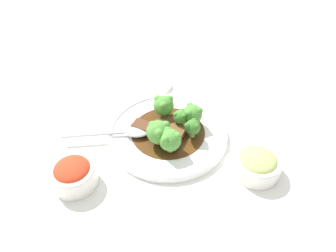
% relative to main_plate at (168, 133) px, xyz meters
% --- Properties ---
extents(ground_plane, '(4.00, 4.00, 0.00)m').
position_rel_main_plate_xyz_m(ground_plane, '(0.00, 0.00, -0.01)').
color(ground_plane, white).
extents(main_plate, '(0.29, 0.29, 0.02)m').
position_rel_main_plate_xyz_m(main_plate, '(0.00, 0.00, 0.00)').
color(main_plate, white).
rests_on(main_plate, ground_plane).
extents(beef_strip_0, '(0.07, 0.04, 0.02)m').
position_rel_main_plate_xyz_m(beef_strip_0, '(0.04, 0.02, 0.02)').
color(beef_strip_0, '#56331E').
rests_on(beef_strip_0, main_plate).
extents(beef_strip_1, '(0.07, 0.07, 0.01)m').
position_rel_main_plate_xyz_m(beef_strip_1, '(0.01, -0.01, 0.02)').
color(beef_strip_1, '#56331E').
rests_on(beef_strip_1, main_plate).
extents(beef_strip_2, '(0.05, 0.08, 0.01)m').
position_rel_main_plate_xyz_m(beef_strip_2, '(-0.03, 0.02, 0.02)').
color(beef_strip_2, brown).
rests_on(beef_strip_2, main_plate).
extents(broccoli_floret_0, '(0.05, 0.05, 0.06)m').
position_rel_main_plate_xyz_m(broccoli_floret_0, '(-0.00, 0.04, 0.04)').
color(broccoli_floret_0, '#7FA84C').
rests_on(broccoli_floret_0, main_plate).
extents(broccoli_floret_1, '(0.04, 0.04, 0.05)m').
position_rel_main_plate_xyz_m(broccoli_floret_1, '(-0.06, -0.01, 0.04)').
color(broccoli_floret_1, '#8EB756').
rests_on(broccoli_floret_1, main_plate).
extents(broccoli_floret_2, '(0.05, 0.05, 0.05)m').
position_rel_main_plate_xyz_m(broccoli_floret_2, '(-0.04, -0.05, 0.04)').
color(broccoli_floret_2, '#7FA84C').
rests_on(broccoli_floret_2, main_plate).
extents(broccoli_floret_3, '(0.05, 0.05, 0.06)m').
position_rel_main_plate_xyz_m(broccoli_floret_3, '(0.04, -0.04, 0.04)').
color(broccoli_floret_3, '#8EB756').
rests_on(broccoli_floret_3, main_plate).
extents(broccoli_floret_4, '(0.03, 0.03, 0.05)m').
position_rel_main_plate_xyz_m(broccoli_floret_4, '(-0.02, -0.03, 0.04)').
color(broccoli_floret_4, '#8EB756').
rests_on(broccoli_floret_4, main_plate).
extents(broccoli_floret_5, '(0.05, 0.05, 0.06)m').
position_rel_main_plate_xyz_m(broccoli_floret_5, '(-0.04, 0.05, 0.04)').
color(broccoli_floret_5, '#8EB756').
rests_on(broccoli_floret_5, main_plate).
extents(serving_spoon, '(0.19, 0.14, 0.01)m').
position_rel_main_plate_xyz_m(serving_spoon, '(0.07, 0.05, 0.02)').
color(serving_spoon, '#B7B7BC').
rests_on(serving_spoon, main_plate).
extents(side_bowl_kimchi, '(0.09, 0.09, 0.06)m').
position_rel_main_plate_xyz_m(side_bowl_kimchi, '(0.10, 0.22, 0.02)').
color(side_bowl_kimchi, white).
rests_on(side_bowl_kimchi, ground_plane).
extents(side_bowl_appetizer, '(0.10, 0.10, 0.05)m').
position_rel_main_plate_xyz_m(side_bowl_appetizer, '(-0.22, -0.00, 0.02)').
color(side_bowl_appetizer, white).
rests_on(side_bowl_appetizer, ground_plane).
extents(sauce_dish, '(0.07, 0.07, 0.01)m').
position_rel_main_plate_xyz_m(sauce_dish, '(0.12, -0.16, -0.00)').
color(sauce_dish, white).
rests_on(sauce_dish, ground_plane).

